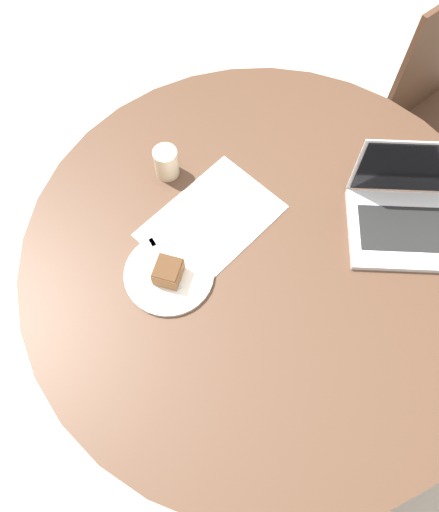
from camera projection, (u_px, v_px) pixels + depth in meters
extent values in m
plane|color=#B7AD9E|center=(253.00, 329.00, 2.01)|extent=(12.00, 12.00, 0.00)
cylinder|color=#4C3323|center=(253.00, 329.00, 2.00)|extent=(0.50, 0.50, 0.02)
cylinder|color=#4C3323|center=(259.00, 298.00, 1.69)|extent=(0.13, 0.13, 0.67)
cylinder|color=#4C3323|center=(268.00, 253.00, 1.38)|extent=(1.36, 1.36, 0.03)
cube|color=#472D1E|center=(435.00, 56.00, 1.68)|extent=(0.39, 0.07, 0.50)
cube|color=#472D1E|center=(431.00, 237.00, 1.94)|extent=(0.04, 0.04, 0.45)
cube|color=#472D1E|center=(422.00, 127.00, 2.17)|extent=(0.04, 0.04, 0.45)
cube|color=#472D1E|center=(360.00, 173.00, 2.07)|extent=(0.04, 0.04, 0.45)
cube|color=white|center=(211.00, 221.00, 1.40)|extent=(0.43, 0.35, 0.00)
cylinder|color=silver|center=(169.00, 274.00, 1.33)|extent=(0.24, 0.24, 0.01)
cube|color=brown|center=(168.00, 272.00, 1.29)|extent=(0.10, 0.10, 0.05)
cube|color=#4D311C|center=(167.00, 267.00, 1.27)|extent=(0.09, 0.09, 0.00)
cube|color=silver|center=(165.00, 263.00, 1.33)|extent=(0.01, 0.17, 0.00)
cube|color=silver|center=(152.00, 242.00, 1.36)|extent=(0.03, 0.03, 0.00)
cylinder|color=#C6AD89|center=(166.00, 163.00, 1.43)|extent=(0.07, 0.07, 0.10)
cube|color=silver|center=(405.00, 230.00, 1.38)|extent=(0.40, 0.38, 0.02)
cube|color=black|center=(406.00, 229.00, 1.37)|extent=(0.29, 0.26, 0.00)
cube|color=silver|center=(414.00, 168.00, 1.33)|extent=(0.26, 0.17, 0.21)
cube|color=black|center=(414.00, 169.00, 1.33)|extent=(0.25, 0.16, 0.20)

